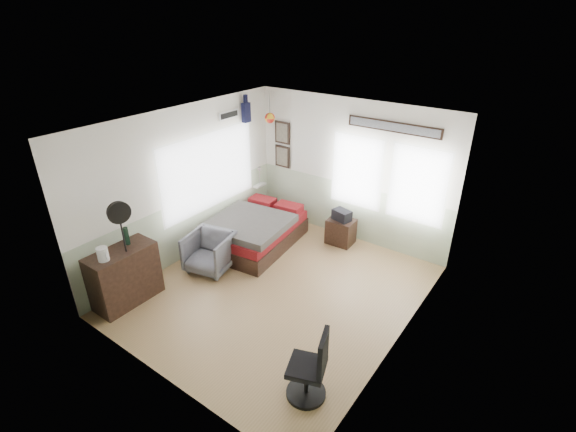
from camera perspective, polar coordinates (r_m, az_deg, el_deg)
name	(u,v)px	position (r m, az deg, el deg)	size (l,w,h in m)	color
ground_plane	(279,290)	(6.86, -1.30, -10.11)	(4.00, 4.50, 0.01)	#A17C50
room_shell	(281,194)	(6.21, -0.98, 3.04)	(4.02, 4.52, 2.71)	silver
wall_decor	(293,126)	(7.98, 0.72, 12.17)	(3.55, 1.32, 1.44)	black
bed	(255,231)	(7.96, -4.53, -2.00)	(1.52, 2.01, 0.60)	black
dresser	(125,276)	(6.85, -21.43, -7.64)	(0.48, 1.00, 0.90)	black
armchair	(210,252)	(7.30, -10.67, -4.86)	(0.72, 0.74, 0.68)	slate
nightstand	(341,231)	(8.06, 7.23, -2.09)	(0.49, 0.40, 0.49)	black
task_chair	(311,372)	(5.08, 3.17, -20.47)	(0.53, 0.53, 0.94)	black
kettle	(103,254)	(6.41, -24.00, -4.78)	(0.18, 0.15, 0.21)	silver
bottle	(127,236)	(6.68, -21.20, -2.56)	(0.07, 0.07, 0.28)	black
stand_fan	(119,213)	(6.27, -22.12, 0.37)	(0.17, 0.33, 0.81)	black
black_bag	(342,215)	(7.90, 7.37, 0.12)	(0.34, 0.22, 0.20)	black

